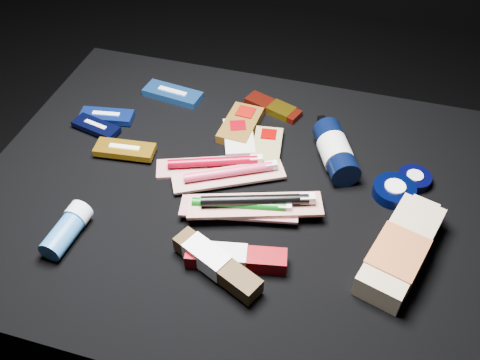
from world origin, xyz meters
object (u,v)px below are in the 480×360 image
(bodywash_bottle, at_px, (400,252))
(deodorant_stick, at_px, (67,230))
(toothpaste_carton_red, at_px, (231,258))
(lotion_bottle, at_px, (336,151))

(bodywash_bottle, distance_m, deodorant_stick, 0.58)
(toothpaste_carton_red, bearing_deg, lotion_bottle, 55.98)
(toothpaste_carton_red, bearing_deg, deodorant_stick, 173.92)
(deodorant_stick, height_order, toothpaste_carton_red, deodorant_stick)
(deodorant_stick, distance_m, toothpaste_carton_red, 0.30)
(bodywash_bottle, relative_size, deodorant_stick, 2.19)
(bodywash_bottle, bearing_deg, lotion_bottle, 140.79)
(lotion_bottle, distance_m, toothpaste_carton_red, 0.33)
(bodywash_bottle, xyz_separation_m, toothpaste_carton_red, (-0.27, -0.09, -0.01))
(deodorant_stick, bearing_deg, lotion_bottle, 41.82)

